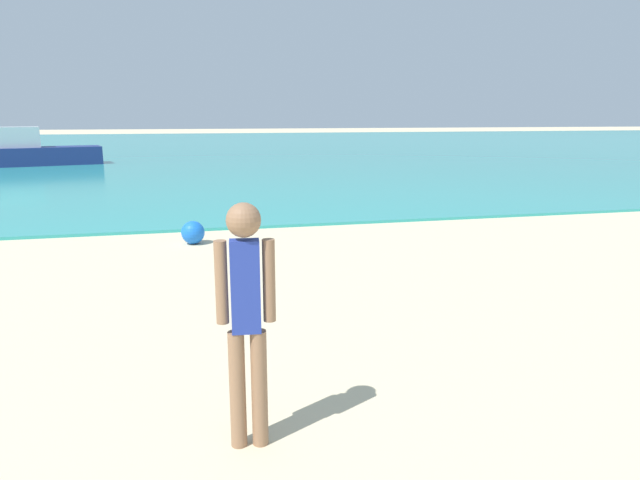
{
  "coord_description": "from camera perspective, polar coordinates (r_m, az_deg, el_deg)",
  "views": [
    {
      "loc": [
        -2.06,
        3.56,
        2.2
      ],
      "look_at": [
        -0.52,
        10.06,
        0.73
      ],
      "focal_mm": 31.78,
      "sensor_mm": 36.0,
      "label": 1
    }
  ],
  "objects": [
    {
      "name": "beach_ball",
      "position": [
        10.11,
        -12.67,
        0.74
      ],
      "size": [
        0.4,
        0.4,
        0.4
      ],
      "primitive_type": "sphere",
      "color": "blue",
      "rests_on": "ground"
    },
    {
      "name": "boat_near",
      "position": [
        27.92,
        -26.66,
        7.93
      ],
      "size": [
        5.12,
        2.72,
        1.66
      ],
      "rotation": [
        0.0,
        0.0,
        0.25
      ],
      "color": "navy",
      "rests_on": "water"
    },
    {
      "name": "person_standing",
      "position": [
        3.73,
        -7.44,
        -7.25
      ],
      "size": [
        0.38,
        0.22,
        1.67
      ],
      "rotation": [
        0.0,
        0.0,
        6.19
      ],
      "color": "#936B4C",
      "rests_on": "ground"
    },
    {
      "name": "water",
      "position": [
        41.1,
        -10.62,
        9.22
      ],
      "size": [
        160.0,
        60.0,
        0.06
      ],
      "primitive_type": "cube",
      "color": "teal",
      "rests_on": "ground"
    }
  ]
}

